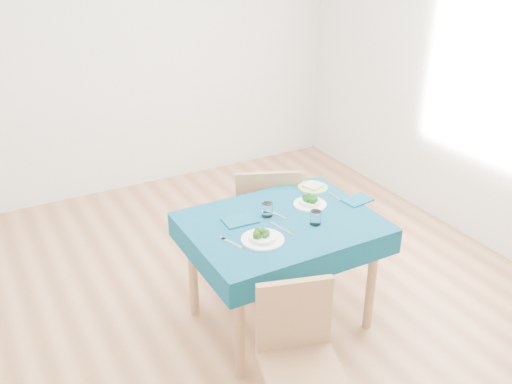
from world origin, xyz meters
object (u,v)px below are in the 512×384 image
chair_near (302,363)px  bowl_near (263,235)px  table (281,273)px  bowl_far (310,201)px  chair_far (265,195)px  side_plate (313,187)px

chair_near → bowl_near: 0.79m
table → chair_near: bearing=-114.7°
bowl_near → bowl_far: 0.54m
bowl_near → chair_far: bearing=59.4°
table → chair_far: size_ratio=0.99×
chair_far → side_plate: size_ratio=5.61×
chair_near → side_plate: chair_near is taller
chair_near → bowl_far: size_ratio=4.53×
table → side_plate: (0.43, 0.30, 0.38)m
table → bowl_near: bearing=-146.6°
chair_near → bowl_near: (0.17, 0.71, 0.31)m
side_plate → chair_far: bearing=111.8°
chair_near → chair_far: size_ratio=0.84×
chair_near → chair_far: 1.67m
bowl_far → table: bearing=-160.7°
table → chair_far: bearing=68.3°
chair_near → table: bearing=82.1°
chair_far → chair_near: bearing=90.3°
bowl_far → chair_near: bearing=-124.9°
table → chair_near: (-0.39, -0.85, 0.11)m
chair_near → bowl_far: 1.19m
table → side_plate: size_ratio=5.58×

